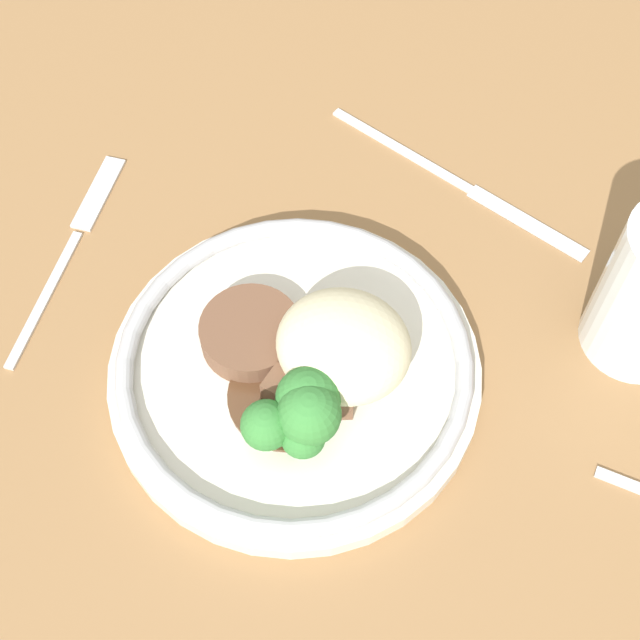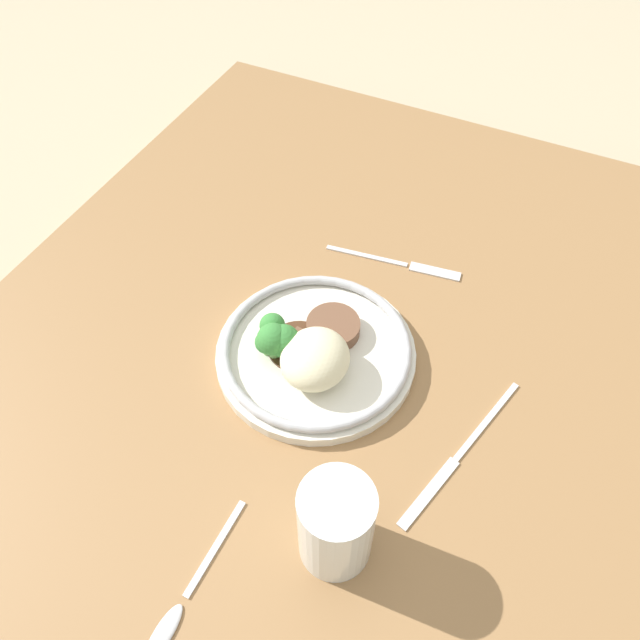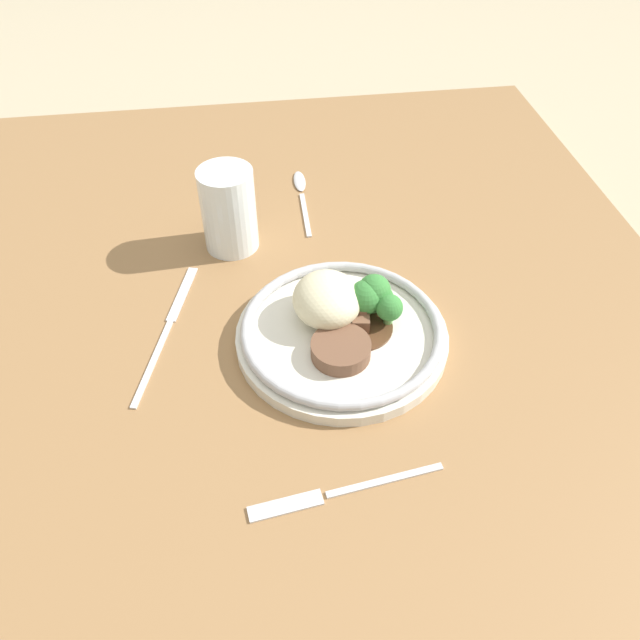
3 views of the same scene
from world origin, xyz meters
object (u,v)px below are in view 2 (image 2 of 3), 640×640
at_px(plate, 312,351).
at_px(juice_glass, 336,527).
at_px(spoon, 177,611).
at_px(knife, 458,456).
at_px(fork, 406,265).

xyz_separation_m(plate, juice_glass, (0.19, 0.12, 0.03)).
bearing_deg(juice_glass, plate, -148.33).
bearing_deg(spoon, juice_glass, 139.11).
distance_m(knife, spoon, 0.33).
height_order(juice_glass, knife, juice_glass).
distance_m(plate, knife, 0.21).
distance_m(plate, fork, 0.21).
distance_m(juice_glass, fork, 0.41).
height_order(plate, fork, plate).
relative_size(plate, spoon, 1.44).
relative_size(juice_glass, spoon, 0.67).
distance_m(fork, spoon, 0.52).
xyz_separation_m(juice_glass, fork, (-0.40, -0.07, -0.05)).
xyz_separation_m(plate, knife, (0.05, 0.20, -0.02)).
bearing_deg(plate, spoon, 2.05).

